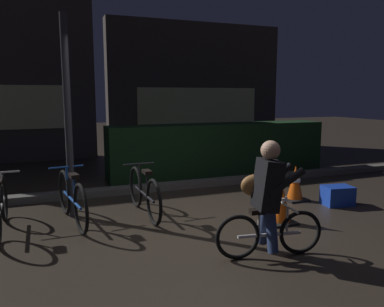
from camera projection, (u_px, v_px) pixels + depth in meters
name	position (u px, v px, depth m)	size (l,w,h in m)	color
ground_plane	(194.00, 232.00, 4.80)	(40.00, 40.00, 0.00)	#2D261E
sidewalk_curb	(149.00, 188.00, 6.82)	(12.00, 0.24, 0.12)	#56544F
hedge_row	(219.00, 149.00, 8.22)	(4.80, 0.70, 1.10)	black
storefront_right	(196.00, 87.00, 12.17)	(5.66, 0.54, 3.94)	#383330
street_post	(68.00, 118.00, 5.20)	(0.10, 0.10, 2.78)	#2D2D33
parked_bike_left_mid	(1.00, 207.00, 4.74)	(0.46, 1.58, 0.73)	black
parked_bike_center_left	(72.00, 199.00, 5.08)	(0.46, 1.59, 0.74)	black
parked_bike_center_right	(144.00, 193.00, 5.42)	(0.46, 1.55, 0.72)	black
traffic_cone_near	(281.00, 203.00, 5.10)	(0.36, 0.36, 0.58)	black
traffic_cone_far	(295.00, 183.00, 6.22)	(0.36, 0.36, 0.57)	black
blue_crate	(337.00, 196.00, 5.95)	(0.44, 0.32, 0.30)	#193DB7
cyclist	(267.00, 199.00, 3.99)	(1.18, 0.58, 1.25)	black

